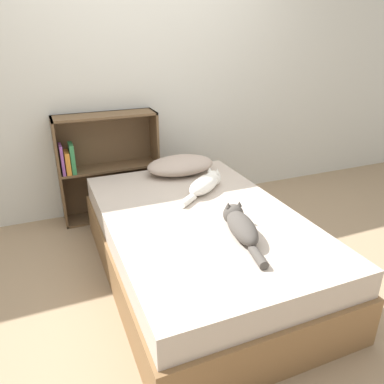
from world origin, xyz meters
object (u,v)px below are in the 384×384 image
(bed, at_px, (200,245))
(cat_dark, at_px, (240,225))
(pillow, at_px, (181,165))
(cat_light, at_px, (205,184))
(bookshelf, at_px, (105,165))

(bed, bearing_deg, cat_dark, -72.02)
(bed, distance_m, pillow, 0.85)
(cat_light, xyz_separation_m, cat_dark, (-0.08, -0.68, 0.00))
(bed, relative_size, bookshelf, 2.06)
(cat_dark, height_order, bookshelf, bookshelf)
(bookshelf, bearing_deg, pillow, -38.61)
(cat_light, distance_m, cat_dark, 0.68)
(bed, xyz_separation_m, cat_dark, (0.11, -0.34, 0.31))
(pillow, xyz_separation_m, bookshelf, (-0.56, 0.45, -0.07))
(pillow, bearing_deg, bookshelf, 141.39)
(pillow, bearing_deg, bed, -101.17)
(bed, relative_size, cat_dark, 3.40)
(cat_light, bearing_deg, cat_dark, -134.36)
(cat_light, bearing_deg, bed, -156.95)
(bed, xyz_separation_m, cat_light, (0.19, 0.34, 0.30))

